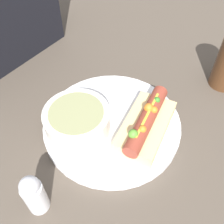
% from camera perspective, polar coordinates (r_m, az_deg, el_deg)
% --- Properties ---
extents(ground_plane, '(4.00, 4.00, 0.00)m').
position_cam_1_polar(ground_plane, '(0.53, 0.00, -3.36)').
color(ground_plane, '#4C4238').
extents(dinner_plate, '(0.27, 0.27, 0.02)m').
position_cam_1_polar(dinner_plate, '(0.52, 0.00, -2.73)').
color(dinner_plate, white).
rests_on(dinner_plate, ground_plane).
extents(hot_dog, '(0.16, 0.10, 0.06)m').
position_cam_1_polar(hot_dog, '(0.49, 7.36, -2.69)').
color(hot_dog, '#E5C17F').
rests_on(hot_dog, dinner_plate).
extents(soup_bowl, '(0.12, 0.12, 0.05)m').
position_cam_1_polar(soup_bowl, '(0.49, -7.58, -1.77)').
color(soup_bowl, silver).
rests_on(soup_bowl, dinner_plate).
extents(spoon, '(0.13, 0.14, 0.01)m').
position_cam_1_polar(spoon, '(0.48, -7.74, -8.26)').
color(spoon, '#B7B7BC').
rests_on(spoon, dinner_plate).
extents(salt_shaker, '(0.03, 0.03, 0.09)m').
position_cam_1_polar(salt_shaker, '(0.43, -16.35, -17.04)').
color(salt_shaker, silver).
rests_on(salt_shaker, ground_plane).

